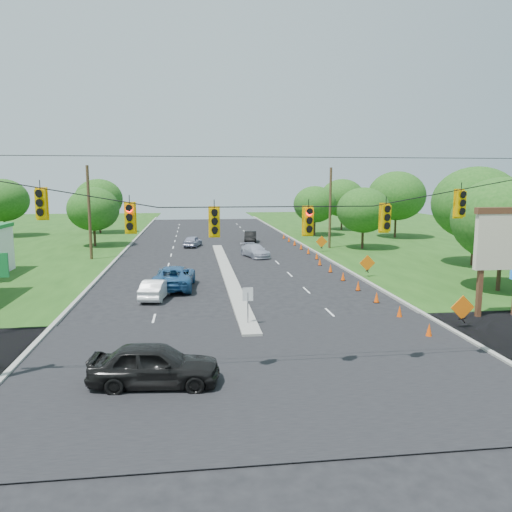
{
  "coord_description": "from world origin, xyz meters",
  "views": [
    {
      "loc": [
        -2.81,
        -19.17,
        7.55
      ],
      "look_at": [
        1.2,
        11.96,
        2.8
      ],
      "focal_mm": 35.0,
      "sensor_mm": 36.0,
      "label": 1
    }
  ],
  "objects": [
    {
      "name": "tree_8",
      "position": [
        22.0,
        22.0,
        5.58
      ],
      "size": [
        7.56,
        7.56,
        8.82
      ],
      "color": "black",
      "rests_on": "ground"
    },
    {
      "name": "cross_street",
      "position": [
        0.0,
        0.0,
        0.0
      ],
      "size": [
        160.0,
        14.0,
        0.02
      ],
      "primitive_type": "cube",
      "color": "black",
      "rests_on": "ground"
    },
    {
      "name": "cone_1",
      "position": [
        8.55,
        6.5,
        0.35
      ],
      "size": [
        0.32,
        0.32,
        0.7
      ],
      "primitive_type": "cone",
      "color": "#F64C08",
      "rests_on": "ground"
    },
    {
      "name": "tree_5",
      "position": [
        -14.0,
        40.0,
        4.34
      ],
      "size": [
        5.88,
        5.88,
        6.86
      ],
      "color": "black",
      "rests_on": "ground"
    },
    {
      "name": "tree_6",
      "position": [
        -16.0,
        55.0,
        4.96
      ],
      "size": [
        6.72,
        6.72,
        7.84
      ],
      "color": "black",
      "rests_on": "ground"
    },
    {
      "name": "cone_8",
      "position": [
        9.15,
        31.0,
        0.35
      ],
      "size": [
        0.32,
        0.32,
        0.7
      ],
      "primitive_type": "cone",
      "color": "#F64C08",
      "rests_on": "ground"
    },
    {
      "name": "cone_11",
      "position": [
        9.15,
        41.5,
        0.35
      ],
      "size": [
        0.32,
        0.32,
        0.7
      ],
      "primitive_type": "cone",
      "color": "#F64C08",
      "rests_on": "ground"
    },
    {
      "name": "black_sedan",
      "position": [
        -4.28,
        -1.23,
        0.82
      ],
      "size": [
        4.96,
        2.37,
        1.64
      ],
      "primitive_type": "imported",
      "rotation": [
        0.0,
        0.0,
        1.48
      ],
      "color": "black",
      "rests_on": "ground"
    },
    {
      "name": "white_sedan",
      "position": [
        -5.23,
        12.86,
        0.64
      ],
      "size": [
        1.99,
        4.06,
        1.28
      ],
      "primitive_type": "imported",
      "rotation": [
        0.0,
        0.0,
        2.97
      ],
      "color": "white",
      "rests_on": "ground"
    },
    {
      "name": "work_sign_0",
      "position": [
        10.8,
        4.0,
        1.09
      ],
      "size": [
        1.27,
        0.58,
        1.37
      ],
      "color": "black",
      "rests_on": "ground"
    },
    {
      "name": "tree_7",
      "position": [
        18.0,
        12.0,
        4.96
      ],
      "size": [
        6.72,
        6.72,
        7.84
      ],
      "color": "black",
      "rests_on": "ground"
    },
    {
      "name": "tree_11",
      "position": [
        20.0,
        55.0,
        4.96
      ],
      "size": [
        6.72,
        6.72,
        7.84
      ],
      "color": "black",
      "rests_on": "ground"
    },
    {
      "name": "cone_7",
      "position": [
        9.15,
        27.5,
        0.35
      ],
      "size": [
        0.32,
        0.32,
        0.7
      ],
      "primitive_type": "cone",
      "color": "#F64C08",
      "rests_on": "ground"
    },
    {
      "name": "work_sign_2",
      "position": [
        10.8,
        32.0,
        1.09
      ],
      "size": [
        1.27,
        0.58,
        1.37
      ],
      "color": "black",
      "rests_on": "ground"
    },
    {
      "name": "tree_10",
      "position": [
        24.0,
        44.0,
        5.58
      ],
      "size": [
        7.56,
        7.56,
        8.82
      ],
      "color": "black",
      "rests_on": "ground"
    },
    {
      "name": "cone_10",
      "position": [
        9.15,
        38.0,
        0.35
      ],
      "size": [
        0.32,
        0.32,
        0.7
      ],
      "primitive_type": "cone",
      "color": "#F64C08",
      "rests_on": "ground"
    },
    {
      "name": "cone_9",
      "position": [
        9.15,
        34.5,
        0.35
      ],
      "size": [
        0.32,
        0.32,
        0.7
      ],
      "primitive_type": "cone",
      "color": "#F64C08",
      "rests_on": "ground"
    },
    {
      "name": "ground",
      "position": [
        0.0,
        0.0,
        0.0
      ],
      "size": [
        160.0,
        160.0,
        0.0
      ],
      "primitive_type": "plane",
      "color": "black",
      "rests_on": "ground"
    },
    {
      "name": "cone_6",
      "position": [
        8.55,
        24.0,
        0.35
      ],
      "size": [
        0.32,
        0.32,
        0.7
      ],
      "primitive_type": "cone",
      "color": "#F64C08",
      "rests_on": "ground"
    },
    {
      "name": "utility_pole_far_left",
      "position": [
        -12.5,
        30.0,
        4.5
      ],
      "size": [
        0.28,
        0.28,
        9.0
      ],
      "primitive_type": "cylinder",
      "color": "#422D1C",
      "rests_on": "ground"
    },
    {
      "name": "cone_5",
      "position": [
        8.55,
        20.5,
        0.35
      ],
      "size": [
        0.32,
        0.32,
        0.7
      ],
      "primitive_type": "cone",
      "color": "#F64C08",
      "rests_on": "ground"
    },
    {
      "name": "utility_pole_far_right",
      "position": [
        12.5,
        35.0,
        4.5
      ],
      "size": [
        0.28,
        0.28,
        9.0
      ],
      "primitive_type": "cylinder",
      "color": "#422D1C",
      "rests_on": "ground"
    },
    {
      "name": "median_sign",
      "position": [
        0.0,
        6.0,
        1.46
      ],
      "size": [
        0.55,
        0.06,
        2.05
      ],
      "color": "gray",
      "rests_on": "ground"
    },
    {
      "name": "median",
      "position": [
        0.0,
        21.0,
        0.0
      ],
      "size": [
        1.0,
        34.0,
        0.18
      ],
      "primitive_type": "cube",
      "color": "gray",
      "rests_on": "ground"
    },
    {
      "name": "silver_car_far",
      "position": [
        3.39,
        29.67,
        0.64
      ],
      "size": [
        2.95,
        4.73,
        1.28
      ],
      "primitive_type": "imported",
      "rotation": [
        0.0,
        0.0,
        0.28
      ],
      "color": "#A4A8BA",
      "rests_on": "ground"
    },
    {
      "name": "blue_pickup",
      "position": [
        -4.13,
        15.91,
        0.81
      ],
      "size": [
        3.08,
        6.0,
        1.62
      ],
      "primitive_type": "imported",
      "rotation": [
        0.0,
        0.0,
        3.07
      ],
      "color": "#27588C",
      "rests_on": "ground"
    },
    {
      "name": "curb_left",
      "position": [
        -10.1,
        30.0,
        0.0
      ],
      "size": [
        0.25,
        110.0,
        0.16
      ],
      "primitive_type": "cube",
      "color": "gray",
      "rests_on": "ground"
    },
    {
      "name": "tree_12",
      "position": [
        14.0,
        48.0,
        4.34
      ],
      "size": [
        5.88,
        5.88,
        6.86
      ],
      "color": "black",
      "rests_on": "ground"
    },
    {
      "name": "cone_3",
      "position": [
        8.55,
        13.5,
        0.35
      ],
      "size": [
        0.32,
        0.32,
        0.7
      ],
      "primitive_type": "cone",
      "color": "#F64C08",
      "rests_on": "ground"
    },
    {
      "name": "curb_right",
      "position": [
        10.1,
        30.0,
        0.0
      ],
      "size": [
        0.25,
        110.0,
        0.16
      ],
      "primitive_type": "cube",
      "color": "gray",
      "rests_on": "ground"
    },
    {
      "name": "signal_span",
      "position": [
        -0.05,
        -1.0,
        4.97
      ],
      "size": [
        25.6,
        0.32,
        9.0
      ],
      "color": "#422D1C",
      "rests_on": "ground"
    },
    {
      "name": "pylon_sign",
      "position": [
        14.31,
        6.2,
        4.0
      ],
      "size": [
        5.9,
        2.3,
        6.12
      ],
      "color": "#59331E",
      "rests_on": "ground"
    },
    {
      "name": "cone_2",
      "position": [
        8.55,
        10.0,
        0.35
      ],
      "size": [
        0.32,
        0.32,
        0.7
      ],
      "primitive_type": "cone",
      "color": "#F64C08",
      "rests_on": "ground"
    },
    {
      "name": "cone_12",
      "position": [
        9.15,
        45.0,
        0.35
      ],
      "size": [
        0.32,
        0.32,
        0.7
      ],
      "primitive_type": "cone",
      "color": "#F64C08",
      "rests_on": "ground"
    },
    {
      "name": "cone_4",
      "position": [
        8.55,
        17.0,
        0.35
      ],
      "size": [
        0.32,
        0.32,
        0.7
      ],
      "primitive_type": "cone",
      "color": "#F64C08",
      "rests_on": "ground"
    },
    {
      "name": "tree_9",
      "position": [
        16.0,
        34.0,
        4.34
      ],
      "size": [
        5.88,
        5.88,
        6.86
      ],
      "color": "black",
      "rests_on": "ground"
    },
    {
      "name": "dark_car_receding",
      "position": [
        4.31,
        41.53,
        0.69
      ],
      "size": [
        1.96,
        4.32,
        1.38
      ],
      "primitive_type": "imported",
      "rotation": [
        0.0,
        0.0,
        -0.12
      ],
      "color": "black",
      "rests_on": "ground"
    },
    {
      "name": "cone_0",
      "position": [
        8.55,
        3.0,
        0.35
      ],
      "size": [
        0.32,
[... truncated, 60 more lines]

